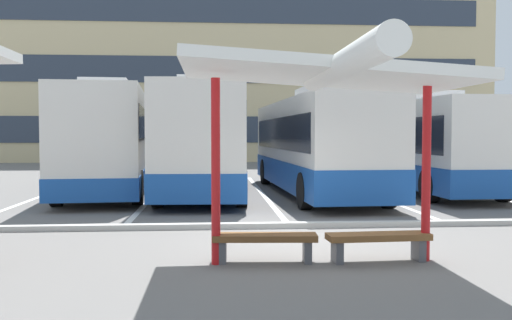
{
  "coord_description": "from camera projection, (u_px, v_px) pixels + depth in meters",
  "views": [
    {
      "loc": [
        -1.69,
        -10.71,
        2.02
      ],
      "look_at": [
        -0.61,
        3.36,
        1.38
      ],
      "focal_mm": 39.88,
      "sensor_mm": 36.0,
      "label": 1
    }
  ],
  "objects": [
    {
      "name": "lane_stripe_1",
      "position": [
        155.0,
        194.0,
        19.02
      ],
      "size": [
        0.16,
        14.0,
        0.01
      ],
      "primitive_type": "cube",
      "color": "white",
      "rests_on": "ground"
    },
    {
      "name": "ground_plane",
      "position": [
        301.0,
        240.0,
        10.89
      ],
      "size": [
        160.0,
        160.0,
        0.0
      ],
      "primitive_type": "plane",
      "color": "slate"
    },
    {
      "name": "coach_bus_3",
      "position": [
        412.0,
        146.0,
        21.0
      ],
      "size": [
        2.89,
        11.82,
        3.45
      ],
      "color": "silver",
      "rests_on": "ground"
    },
    {
      "name": "lane_stripe_0",
      "position": [
        44.0,
        195.0,
        18.75
      ],
      "size": [
        0.16,
        14.0,
        0.01
      ],
      "primitive_type": "cube",
      "color": "white",
      "rests_on": "ground"
    },
    {
      "name": "coach_bus_1",
      "position": [
        206.0,
        141.0,
        19.4
      ],
      "size": [
        2.96,
        10.89,
        3.8
      ],
      "color": "silver",
      "rests_on": "ground"
    },
    {
      "name": "coach_bus_0",
      "position": [
        110.0,
        141.0,
        19.8
      ],
      "size": [
        3.32,
        11.15,
        3.75
      ],
      "color": "silver",
      "rests_on": "ground"
    },
    {
      "name": "platform_kerb",
      "position": [
        291.0,
        225.0,
        12.24
      ],
      "size": [
        44.0,
        0.24,
        0.12
      ],
      "primitive_type": "cube",
      "color": "#ADADA8",
      "rests_on": "ground"
    },
    {
      "name": "coach_bus_2",
      "position": [
        315.0,
        147.0,
        19.17
      ],
      "size": [
        3.0,
        11.19,
        3.47
      ],
      "color": "silver",
      "rests_on": "ground"
    },
    {
      "name": "terminal_building",
      "position": [
        233.0,
        56.0,
        47.47
      ],
      "size": [
        38.6,
        13.79,
        19.89
      ],
      "color": "#D1BC8C",
      "rests_on": "ground"
    },
    {
      "name": "bench_2",
      "position": [
        265.0,
        241.0,
        8.93
      ],
      "size": [
        1.66,
        0.53,
        0.45
      ],
      "color": "brown",
      "rests_on": "ground"
    },
    {
      "name": "lane_stripe_4",
      "position": [
        468.0,
        192.0,
        19.86
      ],
      "size": [
        0.16,
        14.0,
        0.01
      ],
      "primitive_type": "cube",
      "color": "white",
      "rests_on": "ground"
    },
    {
      "name": "waiting_shelter_1",
      "position": [
        327.0,
        76.0,
        8.55
      ],
      "size": [
        4.34,
        4.91,
        3.18
      ],
      "color": "red",
      "rests_on": "ground"
    },
    {
      "name": "lane_stripe_2",
      "position": [
        262.0,
        193.0,
        19.3
      ],
      "size": [
        0.16,
        14.0,
        0.01
      ],
      "primitive_type": "cube",
      "color": "white",
      "rests_on": "ground"
    },
    {
      "name": "lane_stripe_3",
      "position": [
        367.0,
        193.0,
        19.58
      ],
      "size": [
        0.16,
        14.0,
        0.01
      ],
      "primitive_type": "cube",
      "color": "white",
      "rests_on": "ground"
    },
    {
      "name": "bench_3",
      "position": [
        378.0,
        241.0,
        9.0
      ],
      "size": [
        1.66,
        0.51,
        0.45
      ],
      "color": "brown",
      "rests_on": "ground"
    }
  ]
}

